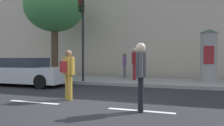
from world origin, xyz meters
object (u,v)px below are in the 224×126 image
at_px(pedestrian_in_red_top, 141,71).
at_px(parked_car_silver, 22,72).
at_px(pedestrian_in_light_jacket, 135,61).
at_px(poster_column, 209,55).
at_px(street_tree, 54,7).
at_px(pedestrian_with_backpack, 68,70).
at_px(traffic_light, 82,25).
at_px(pedestrian_tallest, 125,64).

xyz_separation_m(pedestrian_in_red_top, parked_car_silver, (-6.99, 3.66, -0.37)).
bearing_deg(pedestrian_in_red_top, pedestrian_in_light_jacket, 107.05).
distance_m(poster_column, parked_car_silver, 9.44).
height_order(street_tree, pedestrian_with_backpack, street_tree).
relative_size(poster_column, pedestrian_with_backpack, 1.64).
bearing_deg(poster_column, street_tree, -177.82).
distance_m(traffic_light, pedestrian_in_light_jacket, 3.47).
xyz_separation_m(traffic_light, pedestrian_in_red_top, (4.54, -5.34, -2.04)).
height_order(traffic_light, pedestrian_in_red_top, traffic_light).
bearing_deg(pedestrian_in_light_jacket, pedestrian_with_backpack, -94.83).
xyz_separation_m(street_tree, pedestrian_tallest, (4.31, 0.88, -3.55)).
distance_m(street_tree, parked_car_silver, 5.12).
bearing_deg(pedestrian_with_backpack, pedestrian_in_light_jacket, 85.17).
distance_m(poster_column, pedestrian_in_light_jacket, 3.86).
distance_m(pedestrian_with_backpack, pedestrian_tallest, 6.97).
bearing_deg(parked_car_silver, poster_column, 22.79).
relative_size(street_tree, pedestrian_tallest, 4.00).
bearing_deg(pedestrian_in_red_top, pedestrian_with_backpack, 161.98).
bearing_deg(traffic_light, street_tree, 149.88).
relative_size(traffic_light, parked_car_silver, 0.94).
bearing_deg(pedestrian_in_red_top, traffic_light, 130.36).
relative_size(traffic_light, pedestrian_with_backpack, 2.65).
height_order(pedestrian_tallest, pedestrian_in_light_jacket, pedestrian_in_light_jacket).
distance_m(traffic_light, street_tree, 3.54).
xyz_separation_m(poster_column, pedestrian_tallest, (-4.69, 0.54, -0.49)).
bearing_deg(poster_column, pedestrian_with_backpack, -124.16).
relative_size(pedestrian_with_backpack, parked_car_silver, 0.36).
distance_m(poster_column, pedestrian_tallest, 4.74).
relative_size(poster_column, pedestrian_in_red_top, 1.52).
relative_size(street_tree, pedestrian_in_red_top, 3.41).
height_order(pedestrian_in_light_jacket, parked_car_silver, pedestrian_in_light_jacket).
bearing_deg(pedestrian_in_light_jacket, parked_car_silver, -144.95).
bearing_deg(pedestrian_with_backpack, pedestrian_tallest, 92.67).
height_order(traffic_light, pedestrian_tallest, traffic_light).
xyz_separation_m(pedestrian_tallest, pedestrian_in_light_jacket, (0.85, -0.80, 0.18)).
bearing_deg(pedestrian_in_red_top, pedestrian_tallest, 110.98).
relative_size(poster_column, pedestrian_tallest, 1.78).
distance_m(pedestrian_with_backpack, pedestrian_in_light_jacket, 6.20).
bearing_deg(parked_car_silver, pedestrian_in_light_jacket, 35.05).
bearing_deg(traffic_light, poster_column, 17.45).
xyz_separation_m(pedestrian_tallest, parked_car_silver, (-3.98, -4.18, -0.35)).
xyz_separation_m(poster_column, street_tree, (-9.00, -0.34, 3.06)).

